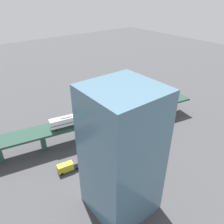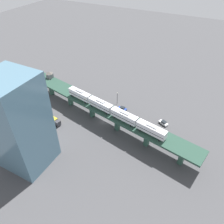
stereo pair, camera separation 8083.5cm
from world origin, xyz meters
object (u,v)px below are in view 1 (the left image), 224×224
object	(u,v)px
street_car_white	(125,105)
delivery_truck	(68,167)
street_lamp	(77,111)
office_tower	(121,155)
street_car_blue	(90,117)
subway_train	(112,110)

from	to	relation	value
street_car_white	delivery_truck	xyz separation A→B (m)	(-22.55, 44.80, 0.82)
street_lamp	office_tower	size ratio (longest dim) A/B	0.19
street_car_blue	street_car_white	world-z (taller)	same
subway_train	street_car_blue	world-z (taller)	subway_train
street_car_blue	office_tower	size ratio (longest dim) A/B	0.12
office_tower	street_lamp	bearing A→B (deg)	-15.60
street_car_white	delivery_truck	size ratio (longest dim) A/B	0.64
street_lamp	delivery_truck	bearing A→B (deg)	145.00
subway_train	office_tower	world-z (taller)	office_tower
street_car_white	delivery_truck	distance (m)	50.17
street_car_blue	street_lamp	distance (m)	6.63
street_car_white	subway_train	bearing A→B (deg)	125.32
street_lamp	office_tower	distance (m)	51.30
street_car_white	office_tower	world-z (taller)	office_tower
delivery_truck	office_tower	distance (m)	26.73
street_lamp	subway_train	bearing A→B (deg)	-160.43
subway_train	street_lamp	bearing A→B (deg)	19.57
subway_train	office_tower	distance (m)	36.07
delivery_truck	subway_train	bearing A→B (deg)	-70.83
delivery_truck	street_car_white	bearing A→B (deg)	-63.28
subway_train	office_tower	bearing A→B (deg)	146.00
street_car_blue	office_tower	xyz separation A→B (m)	(-43.99, 17.87, 17.06)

